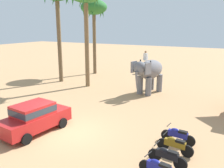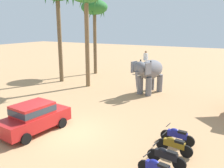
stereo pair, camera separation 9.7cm
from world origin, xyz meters
name	(u,v)px [view 1 (the left image)]	position (x,y,z in m)	size (l,w,h in m)	color
ground_plane	(68,132)	(0.00, 0.00, 0.00)	(120.00, 120.00, 0.00)	tan
car_sedan_foreground	(35,117)	(-1.65, -0.83, 0.93)	(2.22, 4.27, 1.70)	red
elephant_with_mahout	(149,71)	(1.31, 9.95, 1.99)	(2.34, 4.01, 3.88)	slate
motorcycle_second_in_row	(167,156)	(5.95, -0.65, 0.46)	(1.80, 0.55, 0.94)	black
motorcycle_mid_row	(175,145)	(6.00, 0.53, 0.46)	(1.80, 0.55, 0.94)	black
motorcycle_fourth_in_row	(178,135)	(5.89, 1.61, 0.46)	(1.80, 0.55, 0.94)	black
palm_tree_near_hut	(94,10)	(-7.81, 15.47, 7.81)	(3.20, 3.20, 9.01)	brown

